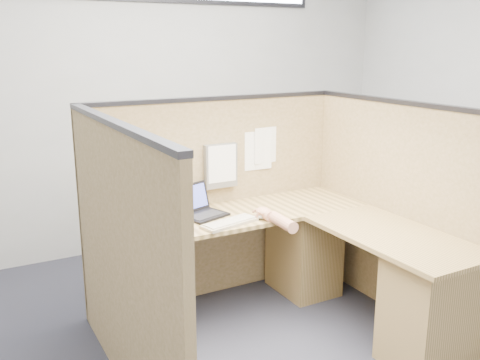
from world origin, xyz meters
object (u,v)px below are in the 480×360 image
keyboard (230,223)px  mouse (263,215)px  l_desk (287,271)px  laptop (201,207)px

keyboard → mouse: (0.26, -0.00, 0.01)m
keyboard → l_desk: bearing=-42.0°
laptop → keyboard: laptop is taller
l_desk → laptop: 0.74m
laptop → mouse: bearing=-58.7°
l_desk → mouse: 0.42m
laptop → keyboard: bearing=-93.5°
laptop → mouse: (0.33, -0.29, -0.03)m
mouse → laptop: bearing=139.1°
laptop → mouse: size_ratio=3.03×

